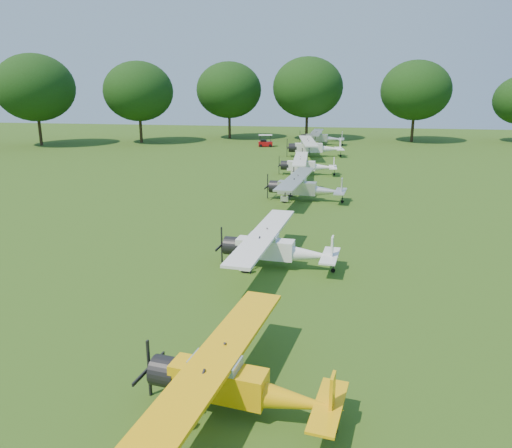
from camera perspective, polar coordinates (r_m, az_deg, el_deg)
The scene contains 9 objects.
ground at distance 26.66m, azimuth 2.58°, elevation -4.05°, with size 160.00×160.00×0.00m, color #244912.
tree_belt at distance 25.08m, azimuth 11.22°, elevation 13.19°, with size 137.36×130.27×14.52m.
aircraft_2 at distance 14.68m, azimuth -2.67°, elevation -17.35°, with size 5.91×9.36×1.84m.
aircraft_3 at distance 25.19m, azimuth 2.07°, elevation -2.55°, with size 6.13×9.76×1.92m.
aircraft_4 at distance 39.60m, azimuth 5.40°, elevation 4.33°, with size 6.36×10.12×1.99m.
aircraft_5 at distance 50.76m, azimuth 5.69°, elevation 6.81°, with size 5.88×9.35×1.84m.
aircraft_6 at distance 63.34m, azimuth 6.52°, elevation 8.82°, with size 7.14×11.33×2.22m.
aircraft_7 at distance 75.33m, azimuth 7.36°, elevation 9.87°, with size 6.64×10.56×2.08m.
golf_cart at distance 72.89m, azimuth 1.05°, elevation 9.28°, with size 2.16×1.53×1.70m.
Camera 1 is at (2.80, -24.88, 9.15)m, focal length 35.00 mm.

